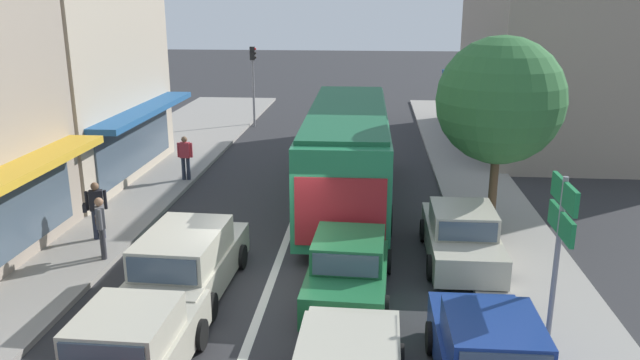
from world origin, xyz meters
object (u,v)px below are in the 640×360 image
Objects in this scene: city_bus at (347,149)px; pedestrian_far_walker at (185,155)px; traffic_light_downstreet at (253,73)px; street_tree_right at (500,101)px; sedan_behind_bus_mid at (349,268)px; pedestrian_with_handbag_near at (96,207)px; pedestrian_browsing_midblock at (101,224)px; directional_road_sign at (561,225)px; wagon_queue_gap_filler at (188,262)px; parked_sedan_kerb_second at (461,236)px; sedan_queue_far_back at (130,352)px.

pedestrian_far_walker is at bearing 162.83° from city_bus.
pedestrian_far_walker is (-0.52, -10.79, -1.79)m from traffic_light_downstreet.
street_tree_right is 3.48× the size of pedestrian_far_walker.
street_tree_right is (3.93, 4.20, 3.24)m from sedan_behind_bus_mid.
pedestrian_with_handbag_near is 1.00× the size of pedestrian_browsing_midblock.
pedestrian_with_handbag_near reaches higher than sedan_behind_bus_mid.
street_tree_right reaches higher than directional_road_sign.
wagon_queue_gap_filler is 19.76m from traffic_light_downstreet.
city_bus is at bearing 149.80° from street_tree_right.
pedestrian_far_walker is (-9.19, 6.32, 0.40)m from parked_sedan_kerb_second.
sedan_behind_bus_mid is at bearing -73.20° from traffic_light_downstreet.
pedestrian_with_handbag_near is (-7.08, 2.55, 0.40)m from sedan_behind_bus_mid.
sedan_queue_far_back is 0.99× the size of sedan_behind_bus_mid.
wagon_queue_gap_filler is 2.80× the size of pedestrian_far_walker.
sedan_behind_bus_mid and parked_sedan_kerb_second have the same top height.
city_bus is 5.61m from parked_sedan_kerb_second.
directional_road_sign reaches higher than city_bus.
pedestrian_far_walker is at bearing 102.26° from sedan_queue_far_back.
pedestrian_far_walker is at bearing 133.11° from directional_road_sign.
sedan_behind_bus_mid is 4.96m from directional_road_sign.
pedestrian_far_walker reaches higher than sedan_queue_far_back.
pedestrian_far_walker is at bearing 145.47° from parked_sedan_kerb_second.
directional_road_sign reaches higher than sedan_queue_far_back.
parked_sedan_kerb_second is 9.27m from pedestrian_browsing_midblock.
city_bus reaches higher than wagon_queue_gap_filler.
wagon_queue_gap_filler is at bearing -28.87° from pedestrian_browsing_midblock.
city_bus is 2.39× the size of wagon_queue_gap_filler.
parked_sedan_kerb_second is at bearing 5.84° from pedestrian_browsing_midblock.
city_bus reaches higher than parked_sedan_kerb_second.
pedestrian_browsing_midblock reaches higher than wagon_queue_gap_filler.
sedan_behind_bus_mid is at bearing 3.05° from wagon_queue_gap_filler.
traffic_light_downstreet reaches higher than directional_road_sign.
sedan_behind_bus_mid is (0.35, -6.69, -1.22)m from city_bus.
sedan_queue_far_back is 8.90m from parked_sedan_kerb_second.
sedan_behind_bus_mid is 6.60m from street_tree_right.
pedestrian_browsing_midblock is at bearing -91.74° from traffic_light_downstreet.
city_bus is at bearing 72.52° from sedan_queue_far_back.
traffic_light_downstreet is (-8.66, 17.11, 2.19)m from parked_sedan_kerb_second.
street_tree_right is (7.59, 8.06, 3.24)m from sedan_queue_far_back.
parked_sedan_kerb_second is 19.31m from traffic_light_downstreet.
sedan_behind_bus_mid is 3.59m from parked_sedan_kerb_second.
traffic_light_downstreet is at bearing 85.77° from pedestrian_with_handbag_near.
street_tree_right is (7.63, 4.40, 3.16)m from wagon_queue_gap_filler.
city_bus is 13.83m from traffic_light_downstreet.
pedestrian_with_handbag_near is (-3.38, 2.75, 0.32)m from wagon_queue_gap_filler.
directional_road_sign reaches higher than pedestrian_browsing_midblock.
directional_road_sign is at bearing -16.01° from wagon_queue_gap_filler.
pedestrian_with_handbag_near is at bearing 155.77° from directional_road_sign.
street_tree_right is at bearing -57.17° from traffic_light_downstreet.
pedestrian_with_handbag_near is at bearing 178.10° from parked_sedan_kerb_second.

